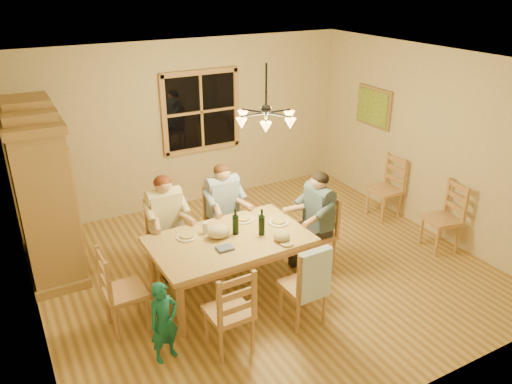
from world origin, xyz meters
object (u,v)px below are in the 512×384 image
adult_slate_man (318,208)px  chair_end_left (126,303)px  chair_spare_front (440,229)px  chair_near_right (303,297)px  chair_far_left (168,249)px  child (164,322)px  wine_bottle_b (262,222)px  armoire (43,196)px  chair_near_left (229,324)px  dining_table (229,246)px  adult_woman (165,212)px  chandelier (266,117)px  chair_spare_back (384,199)px  chair_end_right (316,245)px  wine_bottle_a (235,221)px  adult_plaid_man (223,199)px  chair_far_right (224,234)px

adult_slate_man → chair_end_left: bearing=90.0°
chair_spare_front → chair_near_right: bearing=109.8°
chair_far_left → chair_spare_front: (3.55, -1.31, 0.00)m
chair_far_left → child: bearing=68.0°
adult_slate_man → wine_bottle_b: adult_slate_man is taller
armoire → chair_near_left: 2.94m
chair_near_left → dining_table: bearing=62.1°
adult_woman → chandelier: bearing=149.4°
armoire → wine_bottle_b: bearing=-38.1°
adult_woman → armoire: bearing=-31.1°
dining_table → chair_near_left: size_ratio=1.89×
chandelier → chair_spare_back: 3.06m
armoire → wine_bottle_b: 2.77m
chandelier → chair_end_right: bearing=-17.8°
chair_spare_back → wine_bottle_a: bearing=101.8°
adult_slate_man → armoire: bearing=61.5°
chair_near_left → adult_woman: bearing=90.0°
adult_slate_man → adult_plaid_man: bearing=46.6°
chair_near_right → adult_woman: adult_woman is taller
dining_table → armoire: bearing=138.2°
wine_bottle_b → chair_spare_front: bearing=-7.4°
chair_end_right → adult_woman: adult_woman is taller
adult_woman → adult_slate_man: bearing=153.4°
wine_bottle_a → child: wine_bottle_a is taller
chair_near_right → chair_near_left: bearing=180.0°
armoire → adult_plaid_man: armoire is taller
chair_near_right → chair_spare_front: bearing=7.5°
chair_far_left → adult_woman: adult_woman is taller
chandelier → chair_far_right: size_ratio=0.78×
adult_slate_man → wine_bottle_b: (-0.90, -0.13, 0.08)m
chandelier → dining_table: 1.57m
armoire → chair_near_right: 3.44m
chair_end_right → wine_bottle_b: 1.10m
armoire → chair_spare_back: bearing=-10.4°
chair_near_left → wine_bottle_a: wine_bottle_a is taller
armoire → wine_bottle_a: size_ratio=6.97×
adult_plaid_man → chair_spare_back: (2.73, -0.17, -0.54)m
armoire → wine_bottle_b: size_ratio=6.97×
adult_woman → wine_bottle_b: bearing=130.5°
wine_bottle_a → chair_end_right: bearing=-1.4°
chair_near_left → chair_end_left: size_ratio=1.00×
wine_bottle_a → wine_bottle_b: size_ratio=1.00×
adult_plaid_man → chair_spare_front: 3.09m
chair_end_right → chair_spare_back: size_ratio=1.00×
armoire → chair_near_left: size_ratio=2.32×
chair_near_right → adult_woman: (-0.96, 1.72, 0.54)m
wine_bottle_a → child: size_ratio=0.37×
chair_end_right → chair_spare_front: (1.79, -0.48, 0.00)m
adult_plaid_man → chair_near_right: bearing=93.4°
chair_end_left → chair_spare_front: size_ratio=1.00×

